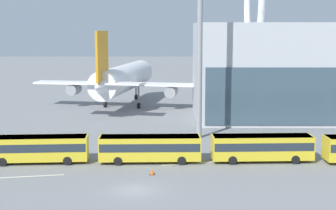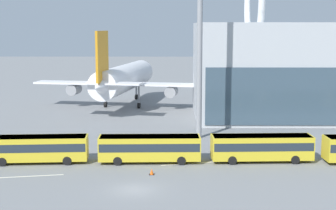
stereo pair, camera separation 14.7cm
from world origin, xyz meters
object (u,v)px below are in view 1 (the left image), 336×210
airliner_at_gate_near (123,79)px  shuttle_bus_2 (150,147)px  shuttle_bus_1 (37,147)px  traffic_cone_2 (152,172)px  shuttle_bus_3 (262,146)px  floodlight_mast (200,19)px

airliner_at_gate_near → shuttle_bus_2: (6.87, -41.15, -3.75)m
shuttle_bus_1 → traffic_cone_2: 14.31m
airliner_at_gate_near → shuttle_bus_3: (19.86, -40.70, -3.75)m
shuttle_bus_1 → shuttle_bus_2: same height
shuttle_bus_1 → shuttle_bus_2: bearing=-2.9°
airliner_at_gate_near → shuttle_bus_1: (-6.12, -41.44, -3.75)m
floodlight_mast → traffic_cone_2: bearing=-108.0°
shuttle_bus_2 → shuttle_bus_3: bearing=0.1°
shuttle_bus_1 → airliner_at_gate_near: bearing=77.4°
shuttle_bus_3 → traffic_cone_2: size_ratio=17.76×
shuttle_bus_3 → traffic_cone_2: (-12.55, -5.46, -1.50)m
airliner_at_gate_near → traffic_cone_2: size_ratio=52.70×
airliner_at_gate_near → shuttle_bus_3: 45.44m
shuttle_bus_2 → floodlight_mast: size_ratio=0.43×
shuttle_bus_1 → shuttle_bus_2: 12.99m
airliner_at_gate_near → shuttle_bus_1: 42.06m
airliner_at_gate_near → shuttle_bus_2: size_ratio=2.97×
shuttle_bus_2 → shuttle_bus_3: same height
shuttle_bus_3 → traffic_cone_2: bearing=-159.1°
floodlight_mast → traffic_cone_2: floodlight_mast is taller
airliner_at_gate_near → shuttle_bus_2: 41.88m
shuttle_bus_2 → traffic_cone_2: (0.44, -5.01, -1.50)m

